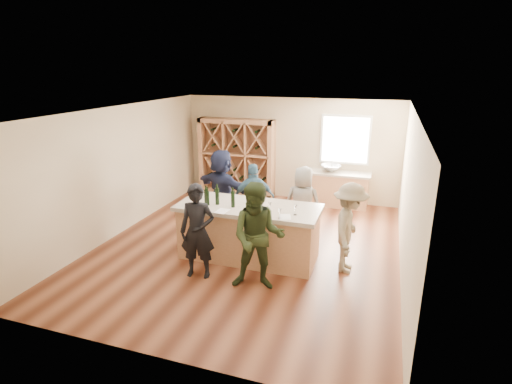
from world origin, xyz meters
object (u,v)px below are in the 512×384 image
(person_far_left, at_px, (222,189))
(person_near_right, at_px, (258,237))
(wine_rack, at_px, (237,158))
(sink, at_px, (331,168))
(wine_bottle_b, at_px, (208,198))
(tasting_counter_base, at_px, (249,234))
(wine_bottle_e, at_px, (233,199))
(person_far_mid, at_px, (254,199))
(wine_bottle_a, at_px, (206,197))
(person_server, at_px, (349,228))
(person_near_left, at_px, (197,231))
(wine_bottle_c, at_px, (217,196))
(person_far_right, at_px, (303,204))

(person_far_left, bearing_deg, person_near_right, 145.94)
(wine_rack, bearing_deg, sink, -1.49)
(wine_bottle_b, xyz_separation_m, person_near_right, (1.26, -0.79, -0.29))
(tasting_counter_base, bearing_deg, wine_bottle_e, -146.53)
(person_near_right, height_order, person_far_left, person_near_right)
(wine_bottle_e, bearing_deg, person_far_mid, 92.32)
(sink, height_order, person_far_left, person_far_left)
(wine_rack, xyz_separation_m, wine_bottle_a, (0.86, -3.88, 0.12))
(wine_bottle_b, height_order, person_server, person_server)
(person_near_left, bearing_deg, wine_bottle_c, 78.57)
(person_far_mid, xyz_separation_m, person_far_left, (-0.81, 0.13, 0.12))
(person_near_right, bearing_deg, wine_bottle_b, 136.43)
(wine_rack, xyz_separation_m, tasting_counter_base, (1.66, -3.71, -0.60))
(tasting_counter_base, xyz_separation_m, person_far_left, (-1.12, 1.35, 0.41))
(person_far_right, height_order, person_far_left, person_far_left)
(wine_bottle_e, xyz_separation_m, person_far_mid, (-0.06, 1.38, -0.44))
(tasting_counter_base, distance_m, person_near_right, 1.20)
(person_far_mid, distance_m, person_far_left, 0.83)
(wine_rack, bearing_deg, wine_bottle_e, -69.99)
(person_near_left, bearing_deg, person_near_right, -12.38)
(person_near_left, relative_size, person_server, 1.02)
(wine_bottle_e, height_order, person_near_left, person_near_left)
(sink, distance_m, person_far_mid, 2.78)
(tasting_counter_base, relative_size, person_far_left, 1.42)
(wine_bottle_b, distance_m, person_far_right, 2.13)
(person_near_left, xyz_separation_m, person_far_mid, (0.31, 2.17, -0.06))
(wine_bottle_b, height_order, wine_bottle_e, wine_bottle_e)
(wine_bottle_c, bearing_deg, person_far_left, 109.88)
(person_far_left, bearing_deg, person_far_mid, -168.03)
(wine_bottle_b, bearing_deg, wine_bottle_e, 4.95)
(wine_bottle_a, relative_size, wine_bottle_e, 0.94)
(wine_bottle_e, bearing_deg, person_near_right, -47.58)
(wine_bottle_a, bearing_deg, person_near_right, -32.39)
(tasting_counter_base, xyz_separation_m, wine_bottle_c, (-0.59, -0.12, 0.74))
(wine_bottle_c, xyz_separation_m, wine_bottle_e, (0.34, -0.05, -0.01))
(tasting_counter_base, xyz_separation_m, wine_bottle_a, (-0.80, -0.17, 0.72))
(wine_bottle_a, xyz_separation_m, wine_bottle_c, (0.21, 0.05, 0.02))
(person_near_left, distance_m, person_server, 2.70)
(sink, xyz_separation_m, wine_bottle_b, (-1.79, -3.85, 0.20))
(wine_bottle_e, height_order, person_far_left, person_far_left)
(wine_bottle_e, bearing_deg, person_far_left, 119.87)
(wine_bottle_b, relative_size, wine_bottle_e, 0.90)
(wine_bottle_a, distance_m, person_near_right, 1.58)
(wine_bottle_a, height_order, person_near_left, person_near_left)
(tasting_counter_base, height_order, wine_bottle_c, wine_bottle_c)
(wine_bottle_c, height_order, person_far_right, person_far_right)
(wine_bottle_a, xyz_separation_m, person_far_right, (1.60, 1.35, -0.41))
(wine_bottle_b, relative_size, person_far_mid, 0.17)
(wine_bottle_c, distance_m, person_far_right, 1.95)
(sink, xyz_separation_m, person_server, (0.85, -3.57, -0.18))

